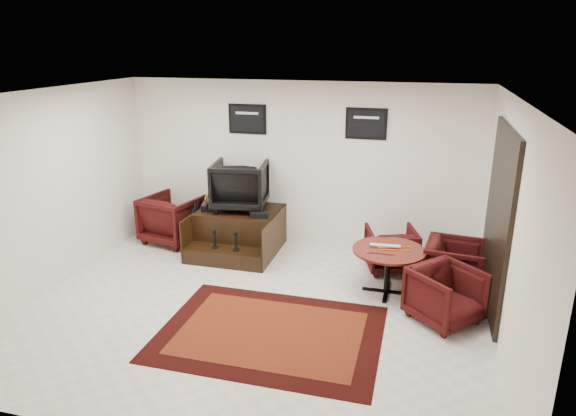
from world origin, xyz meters
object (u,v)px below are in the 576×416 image
object	(u,v)px
shine_chair	(240,183)
armchair_side	(172,216)
meeting_table	(389,255)
table_chair_corner	(446,293)
table_chair_back	(391,247)
table_chair_window	(455,264)
shine_podium	(239,232)

from	to	relation	value
shine_chair	armchair_side	size ratio (longest dim) A/B	0.97
armchair_side	meeting_table	distance (m)	3.96
meeting_table	table_chair_corner	xyz separation A→B (m)	(0.77, -0.60, -0.18)
meeting_table	table_chair_back	world-z (taller)	table_chair_back
armchair_side	table_chair_window	world-z (taller)	armchair_side
shine_chair	table_chair_window	bearing A→B (deg)	158.95
shine_podium	table_chair_window	size ratio (longest dim) A/B	1.73
meeting_table	table_chair_back	bearing A→B (deg)	90.80
armchair_side	table_chair_window	size ratio (longest dim) A/B	1.14
shine_chair	armchair_side	xyz separation A→B (m)	(-1.26, -0.07, -0.69)
table_chair_back	meeting_table	bearing A→B (deg)	73.99
shine_podium	shine_chair	bearing A→B (deg)	90.00
shine_podium	meeting_table	bearing A→B (deg)	-20.05
shine_podium	armchair_side	distance (m)	1.27
meeting_table	table_chair_corner	world-z (taller)	table_chair_corner
shine_chair	table_chair_corner	size ratio (longest dim) A/B	1.14
armchair_side	table_chair_back	distance (m)	3.82
meeting_table	table_chair_window	xyz separation A→B (m)	(0.91, 0.31, -0.17)
table_chair_back	table_chair_window	bearing A→B (deg)	135.27
table_chair_back	table_chair_corner	bearing A→B (deg)	102.30
table_chair_corner	meeting_table	bearing A→B (deg)	95.28
shine_chair	table_chair_back	bearing A→B (deg)	165.17
shine_chair	table_chair_window	distance (m)	3.64
shine_podium	table_chair_window	distance (m)	3.53
table_chair_window	table_chair_corner	distance (m)	0.92
armchair_side	meeting_table	world-z (taller)	armchair_side
shine_podium	meeting_table	size ratio (longest dim) A/B	1.39
armchair_side	table_chair_corner	distance (m)	4.87
shine_podium	table_chair_back	bearing A→B (deg)	-3.02
armchair_side	meeting_table	bearing A→B (deg)	177.87
shine_chair	armchair_side	bearing A→B (deg)	-5.61
armchair_side	table_chair_window	distance (m)	4.79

